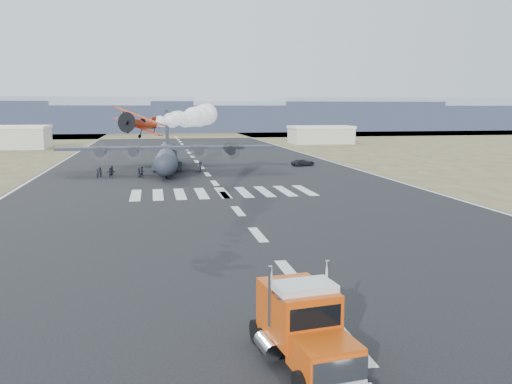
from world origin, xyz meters
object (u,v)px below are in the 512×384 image
object	(u,v)px
crew_f	(111,173)
crew_h	(100,172)
transport_aircraft	(167,155)
crew_e	(139,172)
semi_truck	(303,324)
crew_c	(200,167)
crew_a	(200,169)
crew_b	(142,172)
support_vehicle	(303,162)
crew_g	(98,174)
crew_d	(112,170)
hangar_right	(321,135)
hangar_left	(5,137)
aerobatic_biplane	(140,123)

from	to	relation	value
crew_f	crew_h	xyz separation A→B (m)	(-1.87, 1.25, -0.05)
transport_aircraft	crew_f	bearing A→B (deg)	-134.24
crew_e	crew_f	world-z (taller)	crew_f
semi_truck	crew_c	size ratio (longest dim) A/B	4.91
crew_a	crew_b	world-z (taller)	crew_b
transport_aircraft	crew_e	size ratio (longest dim) A/B	23.89
support_vehicle	crew_h	xyz separation A→B (m)	(-39.56, -11.23, 0.15)
crew_b	crew_e	xyz separation A→B (m)	(-0.60, 0.88, -0.12)
crew_c	crew_g	size ratio (longest dim) A/B	1.08
crew_d	hangar_right	bearing A→B (deg)	142.00
hangar_right	crew_e	bearing A→B (deg)	-126.03
crew_h	crew_c	bearing A→B (deg)	77.10
crew_f	crew_g	bearing A→B (deg)	17.93
transport_aircraft	hangar_left	bearing A→B (deg)	126.93
crew_d	semi_truck	bearing A→B (deg)	11.76
semi_truck	crew_d	size ratio (longest dim) A/B	5.14
crew_h	crew_a	bearing A→B (deg)	68.81
hangar_right	semi_truck	bearing A→B (deg)	-107.85
hangar_right	crew_d	size ratio (longest dim) A/B	11.72
aerobatic_biplane	transport_aircraft	bearing A→B (deg)	101.55
crew_c	crew_h	world-z (taller)	crew_c
crew_b	crew_g	world-z (taller)	crew_b
transport_aircraft	crew_g	world-z (taller)	transport_aircraft
support_vehicle	crew_c	bearing A→B (deg)	87.70
crew_b	crew_d	world-z (taller)	crew_b
crew_c	crew_h	bearing A→B (deg)	-125.97
hangar_right	crew_e	size ratio (longest dim) A/B	12.32
semi_truck	crew_g	xyz separation A→B (m)	(-15.84, 71.32, -1.10)
crew_c	crew_e	xyz separation A→B (m)	(-11.19, -6.31, -0.08)
crew_d	support_vehicle	bearing A→B (deg)	104.85
crew_e	crew_f	xyz separation A→B (m)	(-4.72, 0.01, 0.04)
aerobatic_biplane	semi_truck	bearing A→B (deg)	-61.02
aerobatic_biplane	support_vehicle	distance (m)	60.44
hangar_left	crew_a	xyz separation A→B (m)	(50.78, -71.19, -2.63)
transport_aircraft	crew_d	xyz separation A→B (m)	(-9.82, -5.78, -2.09)
hangar_right	crew_g	xyz separation A→B (m)	(-64.80, -80.69, -2.16)
crew_a	crew_h	xyz separation A→B (m)	(-17.38, -2.31, 0.05)
hangar_left	crew_d	size ratio (longest dim) A/B	14.01
transport_aircraft	crew_a	bearing A→B (deg)	-42.64
crew_a	crew_h	size ratio (longest dim) A/B	0.94
crew_b	crew_g	bearing A→B (deg)	141.36
hangar_left	crew_g	distance (m)	82.69
support_vehicle	crew_d	world-z (taller)	crew_d
crew_b	crew_e	world-z (taller)	crew_b
aerobatic_biplane	crew_b	size ratio (longest dim) A/B	2.92
hangar_left	crew_b	bearing A→B (deg)	-61.78
hangar_right	crew_d	world-z (taller)	hangar_right
transport_aircraft	support_vehicle	bearing A→B (deg)	8.95
transport_aircraft	support_vehicle	world-z (taller)	transport_aircraft
crew_g	crew_h	world-z (taller)	crew_g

